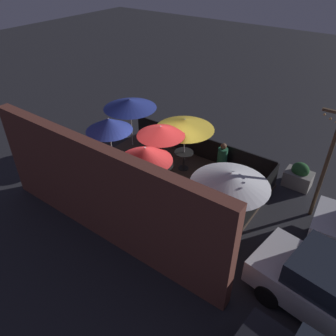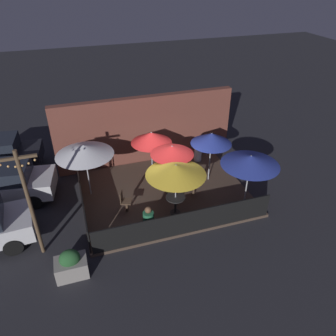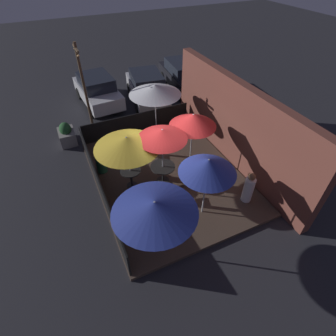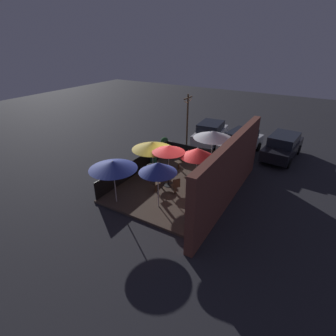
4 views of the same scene
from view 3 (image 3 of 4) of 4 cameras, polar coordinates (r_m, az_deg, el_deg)
name	(u,v)px [view 3 (image 3 of 4)]	position (r m, az deg, el deg)	size (l,w,h in m)	color
ground_plane	(167,177)	(10.37, -0.14, -1.91)	(60.00, 60.00, 0.00)	#26262B
patio_deck	(167,176)	(10.33, -0.14, -1.66)	(6.83, 5.33, 0.12)	#47382D
building_wall	(235,124)	(10.63, 14.38, 9.21)	(8.43, 0.36, 3.33)	brown
fence_front	(99,186)	(9.48, -14.73, -3.75)	(6.63, 0.05, 0.95)	black
fence_side_left	(138,123)	(12.53, -6.65, 9.77)	(0.05, 5.13, 0.95)	black
patio_umbrella_0	(162,134)	(8.69, -1.26, 7.39)	(1.71, 1.71, 2.32)	#B2B2B7
patio_umbrella_1	(127,142)	(8.66, -8.96, 5.54)	(2.22, 2.22, 2.20)	#B2B2B7
patio_umbrella_2	(155,90)	(11.67, -2.85, 16.66)	(2.27, 2.27, 2.33)	#B2B2B7
patio_umbrella_3	(155,207)	(6.56, -2.94, -8.49)	(2.23, 2.23, 2.18)	#B2B2B7
patio_umbrella_4	(208,166)	(7.63, 8.71, 0.44)	(1.73, 1.73, 2.29)	#B2B2B7
patio_umbrella_5	(193,120)	(9.60, 5.44, 10.33)	(1.74, 1.74, 2.30)	#B2B2B7
dining_table_0	(163,169)	(9.65, -1.13, -0.29)	(0.90, 0.90, 0.73)	black
dining_table_1	(131,174)	(9.53, -8.10, -1.24)	(0.75, 0.75, 0.78)	black
patio_chair_0	(166,189)	(8.99, -0.38, -4.65)	(0.50, 0.50, 0.95)	#4C3828
patio_chair_1	(133,144)	(11.09, -7.62, 5.28)	(0.52, 0.52, 0.94)	#4C3828
patio_chair_2	(188,175)	(9.58, 4.32, -1.48)	(0.56, 0.56, 0.91)	#4C3828
patron_0	(249,188)	(9.39, 17.14, -4.26)	(0.42, 0.42, 1.22)	silver
patron_1	(101,161)	(10.42, -14.48, 1.59)	(0.54, 0.54, 1.21)	#236642
planter_box	(67,134)	(12.77, -21.17, 6.85)	(0.99, 0.69, 1.01)	gray
light_post	(84,84)	(12.82, -17.91, 17.06)	(1.10, 0.12, 3.98)	brown
parked_car_0	(97,90)	(15.45, -15.12, 16.08)	(4.03, 2.03, 1.62)	silver
parked_car_1	(147,87)	(15.35, -4.63, 17.16)	(4.16, 2.25, 1.62)	silver
parked_car_2	(183,75)	(16.92, 3.18, 19.60)	(4.44, 2.09, 1.62)	black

